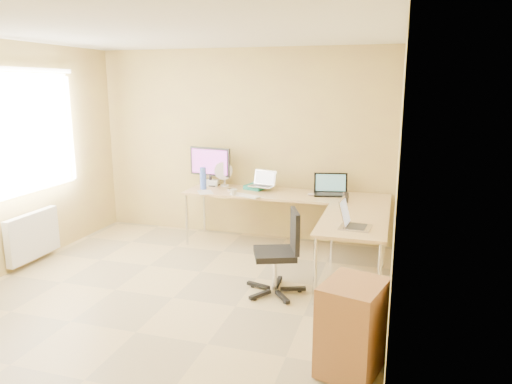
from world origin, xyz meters
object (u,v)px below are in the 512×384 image
(desk_fan, at_px, (225,175))
(laptop_return, at_px, (356,217))
(laptop_black, at_px, (331,185))
(office_chair, at_px, (275,247))
(desk_main, at_px, (285,220))
(desk_return, at_px, (353,253))
(keyboard, at_px, (245,195))
(mug, at_px, (234,192))
(monitor, at_px, (210,166))
(laptop_center, at_px, (262,179))
(cabinet, at_px, (352,327))
(water_bottle, at_px, (203,178))

(desk_fan, distance_m, laptop_return, 2.44)
(laptop_black, bearing_deg, desk_fan, 164.12)
(office_chair, bearing_deg, laptop_black, 56.23)
(desk_main, height_order, desk_return, same)
(keyboard, distance_m, mug, 0.15)
(laptop_black, relative_size, office_chair, 0.48)
(office_chair, bearing_deg, monitor, 108.85)
(laptop_center, xyz_separation_m, keyboard, (-0.12, -0.37, -0.15))
(monitor, xyz_separation_m, cabinet, (2.25, -2.81, -0.64))
(laptop_center, bearing_deg, cabinet, -47.71)
(desk_main, xyz_separation_m, cabinet, (1.13, -2.61, -0.01))
(water_bottle, bearing_deg, laptop_center, 9.86)
(desk_return, xyz_separation_m, laptop_black, (-0.40, 1.08, 0.50))
(laptop_black, distance_m, desk_fan, 1.50)
(cabinet, bearing_deg, monitor, 143.61)
(keyboard, height_order, mug, mug)
(water_bottle, bearing_deg, laptop_black, 4.99)
(monitor, relative_size, laptop_center, 1.96)
(keyboard, height_order, office_chair, office_chair)
(laptop_return, bearing_deg, desk_main, 42.81)
(desk_main, distance_m, cabinet, 2.84)
(monitor, relative_size, office_chair, 0.71)
(cabinet, bearing_deg, desk_fan, 140.90)
(laptop_return, bearing_deg, water_bottle, 64.87)
(desk_main, relative_size, monitor, 4.21)
(laptop_return, distance_m, office_chair, 0.87)
(keyboard, relative_size, cabinet, 0.59)
(desk_return, bearing_deg, laptop_black, 110.11)
(monitor, distance_m, water_bottle, 0.29)
(desk_return, relative_size, laptop_black, 3.02)
(desk_main, bearing_deg, water_bottle, -176.72)
(laptop_black, distance_m, laptop_return, 1.45)
(monitor, distance_m, cabinet, 3.66)
(laptop_center, distance_m, keyboard, 0.42)
(desk_fan, bearing_deg, laptop_center, -20.71)
(desk_main, bearing_deg, cabinet, -66.68)
(desk_return, bearing_deg, cabinet, -84.68)
(laptop_return, bearing_deg, monitor, 59.83)
(desk_return, xyz_separation_m, laptop_return, (0.04, -0.30, 0.48))
(desk_main, distance_m, laptop_black, 0.77)
(desk_return, distance_m, desk_fan, 2.30)
(desk_main, relative_size, laptop_center, 8.23)
(desk_return, relative_size, cabinet, 1.87)
(desk_main, relative_size, mug, 29.89)
(office_chair, relative_size, cabinet, 1.28)
(desk_return, bearing_deg, laptop_return, -82.75)
(desk_main, xyz_separation_m, water_bottle, (-1.13, -0.06, 0.52))
(water_bottle, relative_size, office_chair, 0.34)
(monitor, bearing_deg, keyboard, -26.53)
(desk_return, bearing_deg, laptop_center, 140.68)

